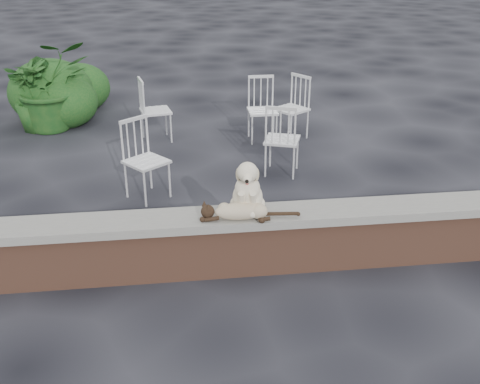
{
  "coord_description": "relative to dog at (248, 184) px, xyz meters",
  "views": [
    {
      "loc": [
        -0.81,
        -4.45,
        2.89
      ],
      "look_at": [
        -0.23,
        0.2,
        0.7
      ],
      "focal_mm": 42.23,
      "sensor_mm": 36.0,
      "label": 1
    }
  ],
  "objects": [
    {
      "name": "cat",
      "position": [
        -0.08,
        -0.15,
        -0.17
      ],
      "size": [
        1.06,
        0.41,
        0.18
      ],
      "primitive_type": null,
      "rotation": [
        0.0,
        0.0,
        -0.16
      ],
      "color": "tan",
      "rests_on": "capstone"
    },
    {
      "name": "chair_c",
      "position": [
        0.74,
        2.17,
        -0.37
      ],
      "size": [
        0.72,
        0.72,
        0.94
      ],
      "primitive_type": null,
      "rotation": [
        0.0,
        0.0,
        2.8
      ],
      "color": "white",
      "rests_on": "ground"
    },
    {
      "name": "dog",
      "position": [
        0.0,
        0.0,
        0.0
      ],
      "size": [
        0.41,
        0.5,
        0.52
      ],
      "primitive_type": null,
      "rotation": [
        0.0,
        0.0,
        -0.16
      ],
      "color": "beige",
      "rests_on": "capstone"
    },
    {
      "name": "chair_a",
      "position": [
        -0.96,
        1.63,
        -0.37
      ],
      "size": [
        0.79,
        0.79,
        0.94
      ],
      "primitive_type": null,
      "rotation": [
        0.0,
        0.0,
        0.68
      ],
      "color": "white",
      "rests_on": "ground"
    },
    {
      "name": "shrubbery",
      "position": [
        -2.43,
        4.9,
        -0.41
      ],
      "size": [
        1.56,
        1.89,
        1.07
      ],
      "color": "#134419",
      "rests_on": "ground"
    },
    {
      "name": "capstone",
      "position": [
        0.18,
        -0.05,
        -0.3
      ],
      "size": [
        6.2,
        0.4,
        0.08
      ],
      "primitive_type": "cube",
      "color": "slate",
      "rests_on": "brick_wall"
    },
    {
      "name": "potted_plant_b",
      "position": [
        -2.74,
        4.35,
        -0.29
      ],
      "size": [
        0.86,
        0.86,
        1.09
      ],
      "primitive_type": "imported",
      "rotation": [
        0.0,
        0.0,
        -0.88
      ],
      "color": "#134419",
      "rests_on": "ground"
    },
    {
      "name": "chair_e",
      "position": [
        -0.87,
        3.64,
        -0.37
      ],
      "size": [
        0.66,
        0.66,
        0.94
      ],
      "primitive_type": null,
      "rotation": [
        0.0,
        0.0,
        1.77
      ],
      "color": "white",
      "rests_on": "ground"
    },
    {
      "name": "chair_b",
      "position": [
        0.7,
        3.44,
        -0.37
      ],
      "size": [
        0.56,
        0.56,
        0.94
      ],
      "primitive_type": null,
      "rotation": [
        0.0,
        0.0,
        -0.0
      ],
      "color": "white",
      "rests_on": "ground"
    },
    {
      "name": "ground",
      "position": [
        0.18,
        -0.05,
        -0.84
      ],
      "size": [
        60.0,
        60.0,
        0.0
      ],
      "primitive_type": "plane",
      "color": "black",
      "rests_on": "ground"
    },
    {
      "name": "potted_plant_a",
      "position": [
        -2.5,
        4.38,
        -0.14
      ],
      "size": [
        1.57,
        1.47,
        1.4
      ],
      "primitive_type": "imported",
      "rotation": [
        0.0,
        0.0,
        0.37
      ],
      "color": "#134419",
      "rests_on": "ground"
    },
    {
      "name": "chair_d",
      "position": [
        1.13,
        3.47,
        -0.37
      ],
      "size": [
        0.78,
        0.78,
        0.94
      ],
      "primitive_type": null,
      "rotation": [
        0.0,
        0.0,
        -0.97
      ],
      "color": "white",
      "rests_on": "ground"
    },
    {
      "name": "brick_wall",
      "position": [
        0.18,
        -0.05,
        -0.59
      ],
      "size": [
        6.0,
        0.3,
        0.5
      ],
      "primitive_type": "cube",
      "color": "brown",
      "rests_on": "ground"
    }
  ]
}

